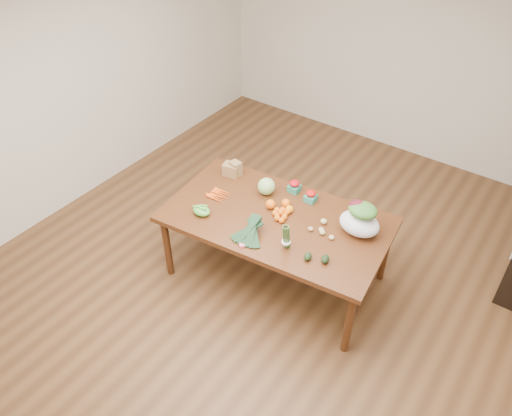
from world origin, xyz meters
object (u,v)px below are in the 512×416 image
Objects in this scene: dining_table at (276,248)px; asparagus_bundle at (286,237)px; paper_bag at (232,169)px; kale_bunch at (248,232)px; cabbage at (266,186)px; mandarin_cluster at (281,213)px; salad_bag at (360,220)px.

asparagus_bundle is at bearing -51.51° from dining_table.
asparagus_bundle is at bearing -29.29° from paper_bag.
kale_bunch is at bearing -102.43° from dining_table.
cabbage is at bearing 130.73° from asparagus_bundle.
cabbage is at bearing 133.14° from dining_table.
asparagus_bundle is (0.32, 0.10, 0.05)m from kale_bunch.
cabbage is 0.38m from mandarin_cluster.
paper_bag is at bearing 152.27° from dining_table.
salad_bag reaches higher than kale_bunch.
kale_bunch is 0.34m from asparagus_bundle.
paper_bag is at bearing 173.78° from cabbage.
salad_bag reaches higher than paper_bag.
dining_table is at bearing -135.20° from mandarin_cluster.
paper_bag is 0.87× the size of asparagus_bundle.
salad_bag is (0.97, 0.01, 0.05)m from cabbage.
mandarin_cluster is 0.42m from kale_bunch.
asparagus_bundle is (0.28, -0.28, 0.50)m from dining_table.
paper_bag is 0.46m from cabbage.
mandarin_cluster reaches higher than dining_table.
paper_bag is at bearing 144.38° from asparagus_bundle.
asparagus_bundle reaches higher than kale_bunch.
asparagus_bundle is (0.56, -0.52, 0.04)m from cabbage.
salad_bag is at bearing 13.44° from dining_table.
salad_bag reaches higher than dining_table.
dining_table is 5.02× the size of kale_bunch.
asparagus_bundle is at bearing -42.94° from cabbage.
cabbage is 0.42× the size of kale_bunch.
mandarin_cluster is at bearing 123.40° from asparagus_bundle.
kale_bunch reaches higher than dining_table.
paper_bag is at bearing 160.89° from mandarin_cluster.
mandarin_cluster is at bearing -19.11° from paper_bag.
kale_bunch is 1.60× the size of asparagus_bundle.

